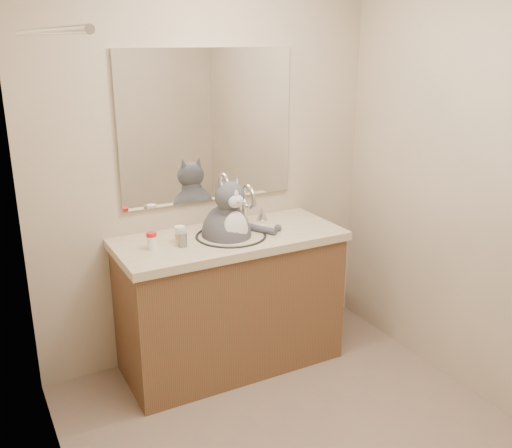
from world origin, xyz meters
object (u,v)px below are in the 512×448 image
at_px(pill_bottle_orange, 180,235).
at_px(pill_bottle_redcap, 152,241).
at_px(cat, 228,231).
at_px(grey_canister, 183,240).

bearing_deg(pill_bottle_orange, pill_bottle_redcap, -172.59).
xyz_separation_m(cat, pill_bottle_redcap, (-0.46, -0.01, 0.02)).
relative_size(pill_bottle_redcap, grey_canister, 1.23).
xyz_separation_m(pill_bottle_orange, grey_canister, (-0.01, -0.06, -0.01)).
relative_size(cat, pill_bottle_redcap, 5.97).
xyz_separation_m(pill_bottle_redcap, grey_canister, (0.16, -0.04, -0.01)).
bearing_deg(grey_canister, cat, 8.48).
height_order(pill_bottle_redcap, pill_bottle_orange, pill_bottle_orange).
distance_m(pill_bottle_redcap, pill_bottle_orange, 0.17).
xyz_separation_m(pill_bottle_redcap, pill_bottle_orange, (0.17, 0.02, -0.00)).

